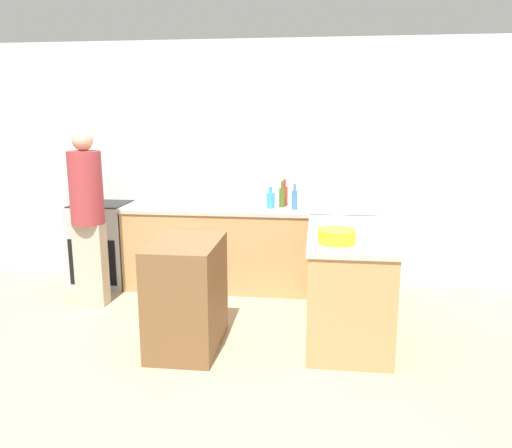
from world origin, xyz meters
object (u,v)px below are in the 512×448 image
at_px(mixing_bowl, 337,236).
at_px(hot_sauce_bottle, 284,195).
at_px(person_by_range, 88,212).
at_px(dish_soap_bottle, 271,200).
at_px(water_bottle_blue, 294,199).
at_px(island_table, 187,295).
at_px(olive_oil_bottle, 282,197).
at_px(range_oven, 103,243).

distance_m(mixing_bowl, hot_sauce_bottle, 1.71).
relative_size(mixing_bowl, person_by_range, 0.17).
height_order(mixing_bowl, dish_soap_bottle, dish_soap_bottle).
bearing_deg(water_bottle_blue, mixing_bowl, -74.34).
relative_size(mixing_bowl, hot_sauce_bottle, 1.01).
relative_size(island_table, mixing_bowl, 3.05).
xyz_separation_m(mixing_bowl, hot_sauce_bottle, (-0.52, 1.63, 0.06)).
height_order(island_table, olive_oil_bottle, olive_oil_bottle).
xyz_separation_m(range_oven, olive_oil_bottle, (2.04, 0.08, 0.57)).
bearing_deg(mixing_bowl, water_bottle_blue, 105.66).
bearing_deg(range_oven, person_by_range, -75.60).
bearing_deg(water_bottle_blue, range_oven, 178.57).
relative_size(island_table, hot_sauce_bottle, 3.07).
distance_m(island_table, dish_soap_bottle, 1.70).
height_order(range_oven, person_by_range, person_by_range).
height_order(dish_soap_bottle, person_by_range, person_by_range).
relative_size(water_bottle_blue, person_by_range, 0.16).
relative_size(olive_oil_bottle, water_bottle_blue, 1.03).
xyz_separation_m(mixing_bowl, person_by_range, (-2.40, 0.77, -0.01)).
xyz_separation_m(mixing_bowl, water_bottle_blue, (-0.39, 1.41, 0.06)).
bearing_deg(olive_oil_bottle, dish_soap_bottle, -143.93).
xyz_separation_m(island_table, dish_soap_bottle, (0.54, 1.51, 0.55)).
bearing_deg(island_table, mixing_bowl, 2.42).
xyz_separation_m(olive_oil_bottle, water_bottle_blue, (0.14, -0.14, -0.00)).
bearing_deg(hot_sauce_bottle, person_by_range, -155.45).
height_order(olive_oil_bottle, person_by_range, person_by_range).
relative_size(mixing_bowl, water_bottle_blue, 1.06).
bearing_deg(dish_soap_bottle, island_table, -109.85).
xyz_separation_m(range_oven, dish_soap_bottle, (1.92, -0.00, 0.54)).
bearing_deg(island_table, dish_soap_bottle, 70.15).
relative_size(hot_sauce_bottle, person_by_range, 0.17).
distance_m(hot_sauce_bottle, olive_oil_bottle, 0.09).
height_order(island_table, water_bottle_blue, water_bottle_blue).
bearing_deg(dish_soap_bottle, hot_sauce_bottle, 51.71).
relative_size(island_table, person_by_range, 0.51).
relative_size(hot_sauce_bottle, water_bottle_blue, 1.05).
height_order(hot_sauce_bottle, dish_soap_bottle, hot_sauce_bottle).
height_order(island_table, hot_sauce_bottle, hot_sauce_bottle).
bearing_deg(island_table, water_bottle_blue, 61.13).
relative_size(dish_soap_bottle, person_by_range, 0.13).
xyz_separation_m(olive_oil_bottle, dish_soap_bottle, (-0.12, -0.09, -0.02)).
distance_m(island_table, water_bottle_blue, 1.76).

